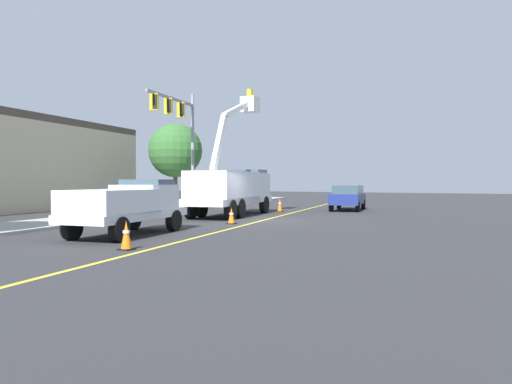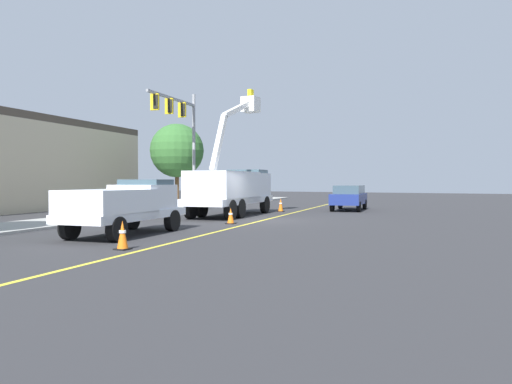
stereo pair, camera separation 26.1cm
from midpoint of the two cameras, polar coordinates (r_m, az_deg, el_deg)
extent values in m
plane|color=#2D2D30|center=(24.34, 1.08, -3.39)|extent=(120.00, 120.00, 0.00)
cube|color=#9E9E99|center=(28.25, -15.90, -2.66)|extent=(60.00, 10.79, 0.12)
cube|color=yellow|center=(24.34, 1.08, -3.38)|extent=(49.66, 6.17, 0.01)
cube|color=white|center=(27.57, -2.75, -0.96)|extent=(8.44, 3.47, 0.36)
cube|color=white|center=(30.00, -0.88, 0.70)|extent=(2.89, 2.65, 1.60)
cube|color=#384C56|center=(30.18, -0.75, 2.03)|extent=(2.04, 2.30, 0.64)
cube|color=white|center=(26.64, -3.55, 0.51)|extent=(5.51, 3.11, 1.80)
cube|color=white|center=(25.85, -4.14, 5.90)|extent=(1.44, 0.33, 3.09)
cube|color=white|center=(27.83, -1.85, 9.86)|extent=(3.03, 0.39, 1.40)
cube|color=white|center=(29.15, -0.39, 10.30)|extent=(0.90, 0.90, 0.90)
cube|color=yellow|center=(29.25, -0.39, 11.46)|extent=(0.36, 0.24, 0.60)
cylinder|color=black|center=(30.66, -2.70, -1.44)|extent=(1.07, 0.46, 1.04)
cylinder|color=black|center=(29.90, 1.31, -1.51)|extent=(1.07, 0.46, 1.04)
cylinder|color=black|center=(26.69, -6.18, -1.86)|extent=(1.07, 0.46, 1.04)
cylinder|color=black|center=(25.80, -1.66, -1.96)|extent=(1.07, 0.46, 1.04)
cylinder|color=black|center=(25.51, -7.44, -2.01)|extent=(1.07, 0.46, 1.04)
cylinder|color=black|center=(24.58, -2.75, -2.13)|extent=(1.07, 0.46, 1.04)
cube|color=white|center=(18.42, -14.86, -2.63)|extent=(5.81, 2.76, 0.30)
cube|color=white|center=(19.42, -12.83, -0.79)|extent=(2.23, 2.16, 1.10)
cube|color=#384C56|center=(19.58, -12.53, 0.64)|extent=(1.55, 1.91, 0.56)
cube|color=white|center=(17.57, -16.71, -1.52)|extent=(3.59, 2.49, 1.10)
cylinder|color=black|center=(20.50, -14.15, -3.15)|extent=(0.87, 0.40, 0.84)
cylinder|color=black|center=(19.53, -9.50, -3.35)|extent=(0.87, 0.40, 0.84)
cylinder|color=black|center=(17.54, -20.81, -3.95)|extent=(0.87, 0.40, 0.84)
cylinder|color=black|center=(16.40, -15.73, -4.28)|extent=(0.87, 0.40, 0.84)
cube|color=navy|center=(33.18, 11.18, -0.78)|extent=(4.99, 2.46, 0.70)
cube|color=#384C56|center=(33.31, 11.22, 0.26)|extent=(3.63, 2.08, 0.60)
cylinder|color=black|center=(31.48, 12.30, -1.72)|extent=(0.70, 0.32, 0.68)
cylinder|color=black|center=(31.73, 9.23, -1.69)|extent=(0.70, 0.32, 0.68)
cylinder|color=black|center=(34.71, 12.95, -1.44)|extent=(0.70, 0.32, 0.68)
cylinder|color=black|center=(34.94, 10.16, -1.41)|extent=(0.70, 0.32, 0.68)
cube|color=black|center=(14.62, -15.02, -6.53)|extent=(0.40, 0.40, 0.04)
cone|color=orange|center=(14.57, -15.03, -4.87)|extent=(0.32, 0.32, 0.81)
cylinder|color=white|center=(14.56, -15.03, -4.56)|extent=(0.20, 0.20, 0.08)
cube|color=black|center=(22.48, -2.68, -3.73)|extent=(0.40, 0.40, 0.04)
cone|color=orange|center=(22.45, -2.69, -2.78)|extent=(0.32, 0.32, 0.71)
cylinder|color=white|center=(22.44, -2.69, -2.59)|extent=(0.20, 0.20, 0.08)
cube|color=black|center=(31.26, 3.18, -2.30)|extent=(0.40, 0.40, 0.04)
cone|color=orange|center=(31.23, 3.18, -1.50)|extent=(0.32, 0.32, 0.84)
cylinder|color=white|center=(31.23, 3.18, -1.34)|extent=(0.20, 0.20, 0.08)
cylinder|color=gray|center=(34.36, -7.15, 4.74)|extent=(0.22, 0.22, 8.09)
cube|color=gray|center=(32.04, -9.62, 10.85)|extent=(6.05, 0.89, 0.16)
cube|color=gold|center=(33.09, -8.52, 9.59)|extent=(0.19, 0.57, 1.00)
cube|color=black|center=(33.04, -8.36, 9.60)|extent=(0.24, 0.34, 0.84)
cube|color=gold|center=(31.58, -10.01, 9.98)|extent=(0.19, 0.57, 1.00)
cube|color=black|center=(31.53, -9.84, 9.99)|extent=(0.24, 0.34, 0.84)
cube|color=gold|center=(30.09, -11.65, 10.40)|extent=(0.19, 0.57, 1.00)
cube|color=black|center=(30.04, -11.48, 10.42)|extent=(0.24, 0.34, 0.84)
cylinder|color=brown|center=(37.89, -9.14, 0.48)|extent=(0.32, 0.32, 2.89)
sphere|color=#33662D|center=(37.95, -9.15, 4.86)|extent=(4.16, 4.16, 4.16)
camera|label=1|loc=(0.13, -89.71, 0.01)|focal=33.79mm
camera|label=2|loc=(0.13, 90.29, -0.01)|focal=33.79mm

